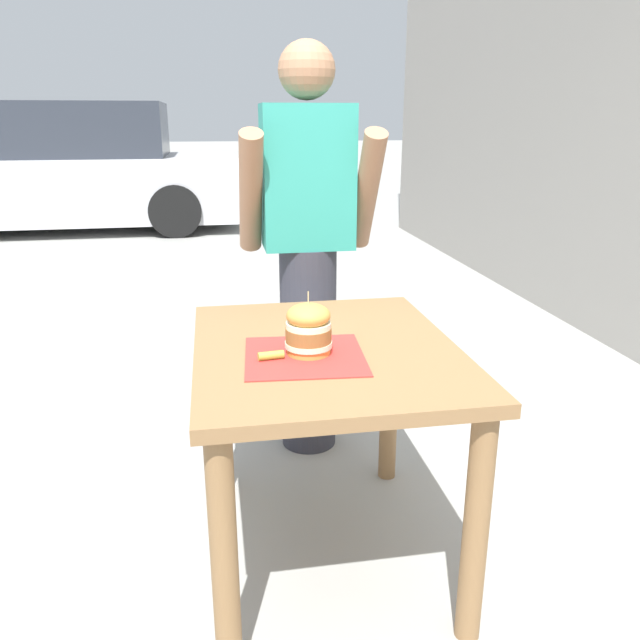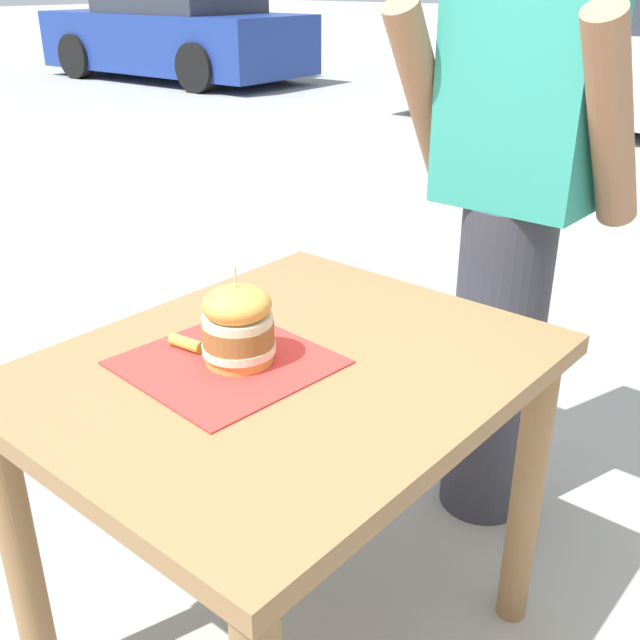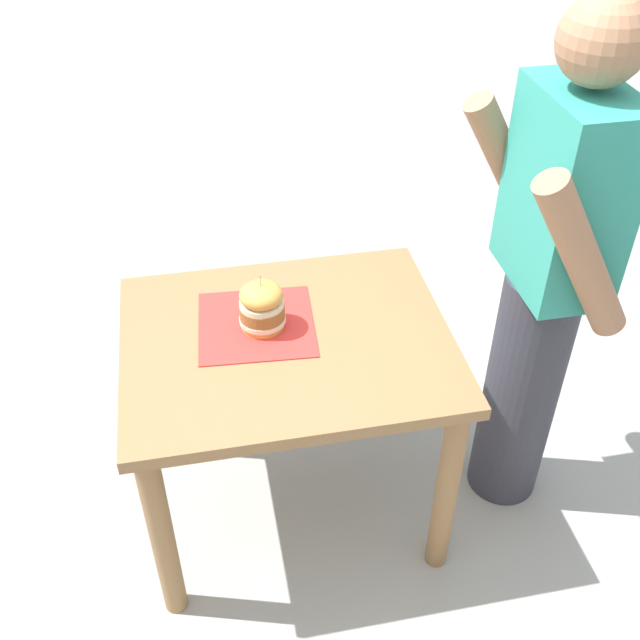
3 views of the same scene
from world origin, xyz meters
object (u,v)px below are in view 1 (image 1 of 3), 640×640
object	(u,v)px
patio_table	(325,387)
diner_across_table	(308,251)
pickle_spear	(271,355)
parked_car_mid_block	(77,174)
sandwich	(308,329)

from	to	relation	value
patio_table	diner_across_table	xyz separation A→B (m)	(0.06, 0.75, 0.27)
pickle_spear	parked_car_mid_block	distance (m)	7.28
patio_table	sandwich	xyz separation A→B (m)	(-0.06, -0.06, 0.22)
patio_table	sandwich	size ratio (longest dim) A/B	5.18
pickle_spear	parked_car_mid_block	xyz separation A→B (m)	(-1.85, 7.04, -0.04)
patio_table	diner_across_table	bearing A→B (deg)	85.27
parked_car_mid_block	diner_across_table	bearing A→B (deg)	-71.37
sandwich	diner_across_table	distance (m)	0.83
diner_across_table	patio_table	bearing A→B (deg)	-94.73
parked_car_mid_block	sandwich	bearing A→B (deg)	-74.35
diner_across_table	parked_car_mid_block	xyz separation A→B (m)	(-2.09, 6.19, -0.16)
pickle_spear	diner_across_table	xyz separation A→B (m)	(0.24, 0.85, 0.12)
pickle_spear	parked_car_mid_block	bearing A→B (deg)	104.72
patio_table	parked_car_mid_block	distance (m)	7.24
sandwich	parked_car_mid_block	distance (m)	7.28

